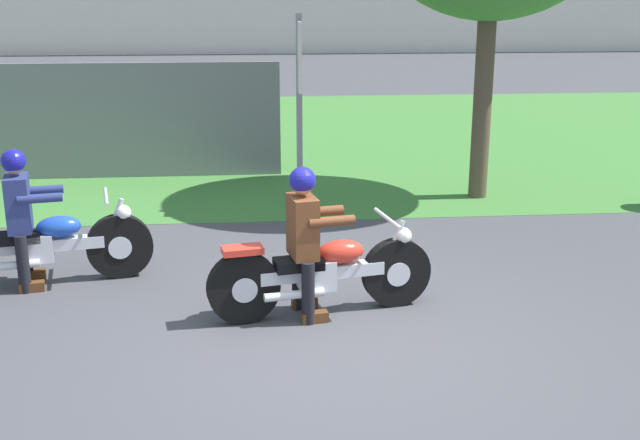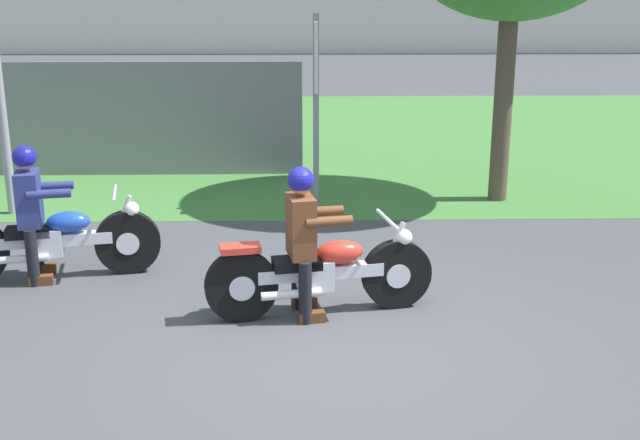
% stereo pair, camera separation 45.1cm
% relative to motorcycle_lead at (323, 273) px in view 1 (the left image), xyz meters
% --- Properties ---
extents(ground, '(120.00, 120.00, 0.00)m').
position_rel_motorcycle_lead_xyz_m(ground, '(0.12, -0.70, -0.40)').
color(ground, '#424247').
extents(grass_verge, '(60.00, 12.00, 0.01)m').
position_rel_motorcycle_lead_xyz_m(grass_verge, '(0.12, 9.03, -0.40)').
color(grass_verge, '#3D7533').
rests_on(grass_verge, ground).
extents(motorcycle_lead, '(2.11, 0.74, 0.89)m').
position_rel_motorcycle_lead_xyz_m(motorcycle_lead, '(0.00, 0.00, 0.00)').
color(motorcycle_lead, black).
rests_on(motorcycle_lead, ground).
extents(rider_lead, '(0.61, 0.53, 1.41)m').
position_rel_motorcycle_lead_xyz_m(rider_lead, '(-0.17, -0.03, 0.42)').
color(rider_lead, black).
rests_on(rider_lead, ground).
extents(motorcycle_follow, '(2.19, 0.74, 0.90)m').
position_rel_motorcycle_lead_xyz_m(motorcycle_follow, '(-2.76, 1.00, 0.01)').
color(motorcycle_follow, black).
rests_on(motorcycle_follow, ground).
extents(rider_follow, '(0.61, 0.53, 1.42)m').
position_rel_motorcycle_lead_xyz_m(rider_follow, '(-2.92, 0.97, 0.43)').
color(rider_follow, black).
rests_on(rider_follow, ground).
extents(sign_banner, '(0.08, 0.60, 2.60)m').
position_rel_motorcycle_lead_xyz_m(sign_banner, '(0.02, 3.67, 1.32)').
color(sign_banner, gray).
rests_on(sign_banner, ground).
extents(fence_segment, '(7.00, 0.06, 1.80)m').
position_rel_motorcycle_lead_xyz_m(fence_segment, '(-3.67, 5.74, 0.50)').
color(fence_segment, slate).
rests_on(fence_segment, ground).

